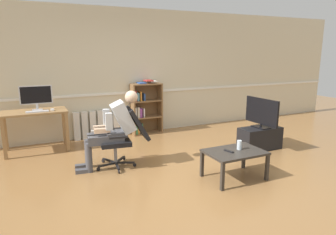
% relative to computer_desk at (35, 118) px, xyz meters
% --- Properties ---
extents(ground_plane, '(18.00, 18.00, 0.00)m').
position_rel_computer_desk_xyz_m(ground_plane, '(1.91, -2.15, -0.63)').
color(ground_plane, olive).
extents(back_wall, '(12.00, 0.13, 2.70)m').
position_rel_computer_desk_xyz_m(back_wall, '(1.91, 0.50, 0.71)').
color(back_wall, beige).
rests_on(back_wall, ground_plane).
extents(computer_desk, '(1.11, 0.59, 0.76)m').
position_rel_computer_desk_xyz_m(computer_desk, '(0.00, 0.00, 0.00)').
color(computer_desk, '#9E7547').
rests_on(computer_desk, ground_plane).
extents(imac_monitor, '(0.56, 0.14, 0.45)m').
position_rel_computer_desk_xyz_m(imac_monitor, '(0.06, 0.08, 0.38)').
color(imac_monitor, silver).
rests_on(imac_monitor, computer_desk).
extents(keyboard, '(0.38, 0.12, 0.02)m').
position_rel_computer_desk_xyz_m(keyboard, '(0.05, -0.14, 0.13)').
color(keyboard, silver).
rests_on(keyboard, computer_desk).
extents(computer_mouse, '(0.06, 0.10, 0.03)m').
position_rel_computer_desk_xyz_m(computer_mouse, '(0.30, -0.12, 0.14)').
color(computer_mouse, white).
rests_on(computer_mouse, computer_desk).
extents(bookshelf, '(0.68, 0.29, 1.20)m').
position_rel_computer_desk_xyz_m(bookshelf, '(2.23, 0.29, -0.08)').
color(bookshelf, brown).
rests_on(bookshelf, ground_plane).
extents(radiator, '(0.96, 0.08, 0.59)m').
position_rel_computer_desk_xyz_m(radiator, '(1.19, 0.39, -0.34)').
color(radiator, white).
rests_on(radiator, ground_plane).
extents(office_chair, '(0.88, 0.62, 0.95)m').
position_rel_computer_desk_xyz_m(office_chair, '(1.27, -1.40, -0.12)').
color(office_chair, black).
rests_on(office_chair, ground_plane).
extents(person_seated, '(1.02, 0.43, 1.21)m').
position_rel_computer_desk_xyz_m(person_seated, '(1.08, -1.37, 0.02)').
color(person_seated, '#4C4C51').
rests_on(person_seated, ground_plane).
extents(tv_stand, '(0.80, 0.36, 0.41)m').
position_rel_computer_desk_xyz_m(tv_stand, '(3.80, -1.66, -0.43)').
color(tv_stand, black).
rests_on(tv_stand, ground_plane).
extents(tv_screen, '(0.21, 0.79, 0.55)m').
position_rel_computer_desk_xyz_m(tv_screen, '(3.80, -1.66, 0.07)').
color(tv_screen, black).
rests_on(tv_screen, tv_stand).
extents(coffee_table, '(0.83, 0.57, 0.42)m').
position_rel_computer_desk_xyz_m(coffee_table, '(2.53, -2.55, -0.27)').
color(coffee_table, '#332D28').
rests_on(coffee_table, ground_plane).
extents(drinking_glass, '(0.07, 0.07, 0.14)m').
position_rel_computer_desk_xyz_m(drinking_glass, '(2.63, -2.52, -0.15)').
color(drinking_glass, silver).
rests_on(drinking_glass, coffee_table).
extents(spare_remote, '(0.07, 0.15, 0.02)m').
position_rel_computer_desk_xyz_m(spare_remote, '(2.43, -2.54, -0.21)').
color(spare_remote, black).
rests_on(spare_remote, coffee_table).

